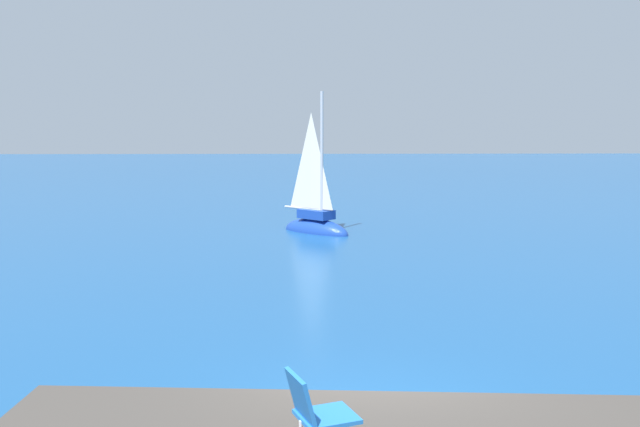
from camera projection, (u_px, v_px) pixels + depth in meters
name	position (u px, v px, depth m)	size (l,w,h in m)	color
sailboat_near	(316.00, 224.00, 26.30)	(2.89, 2.77, 5.69)	#193D99
beach_chair	(315.00, 409.00, 6.53)	(0.73, 0.66, 0.80)	blue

